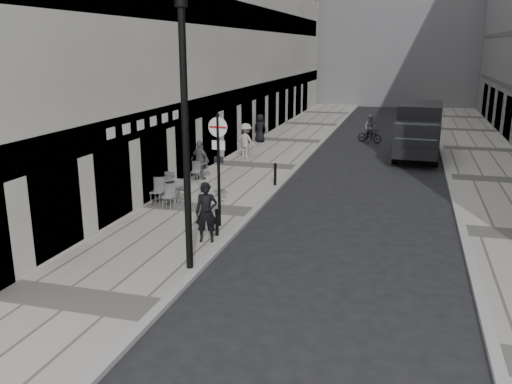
% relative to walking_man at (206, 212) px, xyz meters
% --- Properties ---
extents(sidewalk, '(4.00, 60.00, 0.12)m').
position_rel_walking_man_xyz_m(sidewalk, '(-1.53, 10.87, -0.96)').
color(sidewalk, '#9A958B').
rests_on(sidewalk, ground).
extents(far_sidewalk, '(4.00, 60.00, 0.12)m').
position_rel_walking_man_xyz_m(far_sidewalk, '(9.47, 10.87, -0.96)').
color(far_sidewalk, '#9A958B').
rests_on(far_sidewalk, ground).
extents(walking_man, '(0.75, 0.60, 1.81)m').
position_rel_walking_man_xyz_m(walking_man, '(0.00, 0.00, 0.00)').
color(walking_man, black).
rests_on(walking_man, sidewalk).
extents(sign_post, '(0.63, 0.11, 3.64)m').
position_rel_walking_man_xyz_m(sign_post, '(-0.13, 1.47, 1.43)').
color(sign_post, black).
rests_on(sign_post, sidewalk).
extents(lamppost, '(0.31, 0.31, 6.93)m').
position_rel_walking_man_xyz_m(lamppost, '(0.27, -2.00, 2.95)').
color(lamppost, black).
rests_on(lamppost, sidewalk).
extents(bollard_near, '(0.11, 0.11, 0.80)m').
position_rel_walking_man_xyz_m(bollard_near, '(0.11, 0.57, -0.50)').
color(bollard_near, black).
rests_on(bollard_near, sidewalk).
extents(bollard_far, '(0.12, 0.12, 0.89)m').
position_rel_walking_man_xyz_m(bollard_far, '(0.32, 7.17, -0.46)').
color(bollard_far, black).
rests_on(bollard_far, sidewalk).
extents(panel_van, '(2.48, 6.06, 2.81)m').
position_rel_walking_man_xyz_m(panel_van, '(6.09, 15.57, 0.56)').
color(panel_van, black).
rests_on(panel_van, ground).
extents(cyclist, '(1.69, 1.17, 1.73)m').
position_rel_walking_man_xyz_m(cyclist, '(3.28, 19.63, -0.35)').
color(cyclist, black).
rests_on(cyclist, ground).
extents(pedestrian_a, '(1.09, 0.75, 1.72)m').
position_rel_walking_man_xyz_m(pedestrian_a, '(-3.07, 7.27, -0.04)').
color(pedestrian_a, '#59595E').
rests_on(pedestrian_a, sidewalk).
extents(pedestrian_b, '(1.36, 1.05, 1.85)m').
position_rel_walking_man_xyz_m(pedestrian_b, '(-2.47, 12.15, 0.02)').
color(pedestrian_b, '#AAA69D').
rests_on(pedestrian_b, sidewalk).
extents(pedestrian_c, '(0.91, 0.67, 1.70)m').
position_rel_walking_man_xyz_m(pedestrian_c, '(-3.13, 17.30, -0.05)').
color(pedestrian_c, black).
rests_on(pedestrian_c, sidewalk).
extents(cafe_table_near, '(0.68, 1.53, 0.87)m').
position_rel_walking_man_xyz_m(cafe_table_near, '(-3.13, 7.36, -0.46)').
color(cafe_table_near, silver).
rests_on(cafe_table_near, sidewalk).
extents(cafe_table_mid, '(0.77, 1.75, 1.00)m').
position_rel_walking_man_xyz_m(cafe_table_mid, '(-3.13, 3.78, -0.40)').
color(cafe_table_mid, '#A7A7A9').
rests_on(cafe_table_mid, sidewalk).
extents(cafe_table_far, '(0.67, 1.52, 0.86)m').
position_rel_walking_man_xyz_m(cafe_table_far, '(-2.56, 3.40, -0.47)').
color(cafe_table_far, silver).
rests_on(cafe_table_far, sidewalk).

